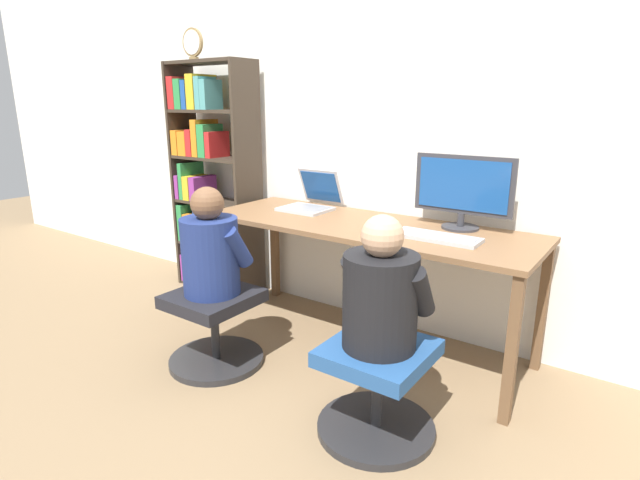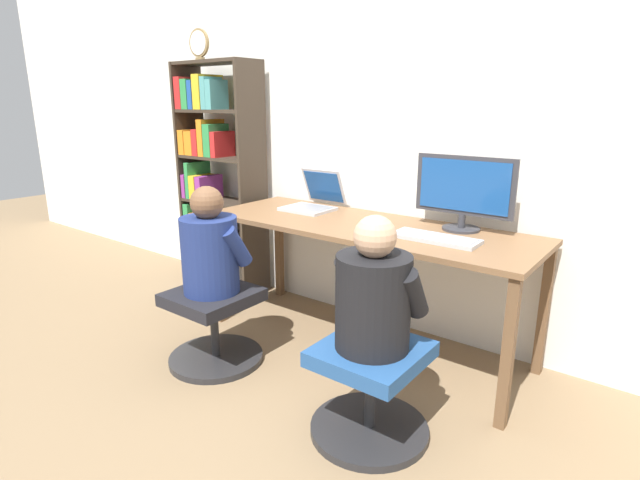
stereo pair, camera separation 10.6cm
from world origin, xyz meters
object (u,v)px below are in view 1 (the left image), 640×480
Objects in this scene: office_chair_right at (215,326)px; bookshelf at (207,188)px; desktop_monitor at (463,191)px; person_at_monitor at (381,293)px; person_at_laptop at (211,249)px; office_chair_left at (377,386)px; keyboard at (437,237)px; desk_clock at (193,43)px; laptop at (311,201)px.

bookshelf is at bearing 137.89° from office_chair_right.
bookshelf reaches higher than desktop_monitor.
person_at_monitor is at bearing -23.43° from bookshelf.
person_at_laptop is (-1.07, -0.91, -0.30)m from desktop_monitor.
bookshelf reaches higher than office_chair_left.
keyboard is 2.03m from bookshelf.
office_chair_right is at bearing -139.49° from desktop_monitor.
office_chair_left is at bearing -90.00° from person_at_monitor.
person_at_laptop is 1.72m from desk_clock.
bookshelf is at bearing 156.57° from person_at_monitor.
desktop_monitor is 1.03m from laptop.
keyboard is 0.75× the size of person_at_laptop.
keyboard is (0.99, -0.23, -0.04)m from laptop.
person_at_laptop is 2.77× the size of desk_clock.
desk_clock reaches higher than bookshelf.
person_at_laptop is at bearing 178.90° from office_chair_left.
desk_clock is at bearing 139.82° from office_chair_right.
desk_clock reaches higher than desktop_monitor.
bookshelf reaches higher than laptop.
laptop is 0.60× the size of person_at_laptop.
bookshelf is at bearing 156.46° from office_chair_left.
desktop_monitor reaches higher than person_at_monitor.
person_at_laptop reaches higher than office_chair_right.
laptop is 0.79× the size of keyboard.
person_at_monitor reaches higher than office_chair_right.
desktop_monitor is at bearing 40.38° from person_at_laptop.
keyboard is at bearing 30.46° from person_at_laptop.
person_at_laptop is (-1.07, 0.02, 0.01)m from person_at_monitor.
desktop_monitor is at bearing 3.50° from laptop.
desk_clock is at bearing -177.22° from laptop.
laptop is 1.46m from desk_clock.
desktop_monitor is at bearing 86.35° from keyboard.
desk_clock is (-0.95, 0.80, 1.19)m from person_at_laptop.
desk_clock is (-2.02, 0.82, 1.65)m from office_chair_left.
desk_clock reaches higher than office_chair_left.
desktop_monitor is at bearing 89.99° from person_at_monitor.
person_at_laptop reaches higher than office_chair_left.
laptop is at bearing 86.02° from office_chair_right.
bookshelf is at bearing 173.04° from keyboard.
desktop_monitor is 0.93× the size of person_at_laptop.
laptop reaches higher than office_chair_right.
keyboard is 0.83× the size of office_chair_right.
office_chair_right is at bearing -149.37° from keyboard.
desk_clock is (-0.95, 0.80, 1.65)m from office_chair_right.
office_chair_left is at bearing -90.01° from desktop_monitor.
office_chair_left is 0.45m from person_at_monitor.
bookshelf reaches higher than keyboard.
keyboard is at bearing -13.05° from laptop.
person_at_monitor is (-0.00, -0.93, -0.31)m from desktop_monitor.
bookshelf is (-1.02, 0.02, -0.01)m from laptop.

